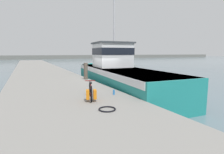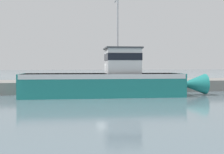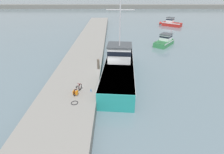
% 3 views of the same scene
% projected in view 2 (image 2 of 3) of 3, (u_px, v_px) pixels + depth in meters
% --- Properties ---
extents(ground_plane, '(320.00, 320.00, 0.00)m').
position_uv_depth(ground_plane, '(112.00, 94.00, 22.92)').
color(ground_plane, slate).
extents(dock_pier, '(5.34, 80.00, 0.99)m').
position_uv_depth(dock_pier, '(104.00, 85.00, 26.41)').
color(dock_pier, gray).
rests_on(dock_pier, ground_plane).
extents(fishing_boat_main, '(4.28, 14.54, 8.82)m').
position_uv_depth(fishing_boat_main, '(111.00, 80.00, 21.60)').
color(fishing_boat_main, teal).
rests_on(fishing_boat_main, ground_plane).
extents(bicycle_touring, '(0.71, 1.60, 0.71)m').
position_uv_depth(bicycle_touring, '(43.00, 78.00, 24.44)').
color(bicycle_touring, black).
rests_on(bicycle_touring, dock_pier).
extents(mooring_post, '(0.28, 0.28, 1.20)m').
position_uv_depth(mooring_post, '(108.00, 75.00, 24.01)').
color(mooring_post, '#51473D').
rests_on(mooring_post, dock_pier).
extents(hose_coil, '(0.59, 0.59, 0.05)m').
position_uv_depth(hose_coil, '(25.00, 81.00, 24.11)').
color(hose_coil, black).
rests_on(hose_coil, dock_pier).
extents(water_bottle_on_curb, '(0.08, 0.08, 0.23)m').
position_uv_depth(water_bottle_on_curb, '(46.00, 81.00, 23.31)').
color(water_bottle_on_curb, blue).
rests_on(water_bottle_on_curb, dock_pier).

